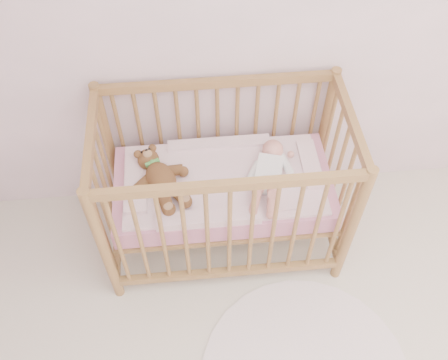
{
  "coord_description": "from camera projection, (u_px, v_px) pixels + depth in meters",
  "views": [
    {
      "loc": [
        -0.61,
        -0.11,
        2.74
      ],
      "look_at": [
        -0.46,
        1.55,
        0.62
      ],
      "focal_mm": 40.0,
      "sensor_mm": 36.0,
      "label": 1
    }
  ],
  "objects": [
    {
      "name": "crib",
      "position": [
        223.0,
        186.0,
        2.82
      ],
      "size": [
        1.36,
        0.76,
        1.0
      ],
      "primitive_type": null,
      "color": "olive",
      "rests_on": "floor"
    },
    {
      "name": "mattress",
      "position": [
        223.0,
        188.0,
        2.83
      ],
      "size": [
        1.22,
        0.62,
        0.13
      ],
      "primitive_type": "cube",
      "color": "pink",
      "rests_on": "crib"
    },
    {
      "name": "blanket",
      "position": [
        223.0,
        180.0,
        2.78
      ],
      "size": [
        1.1,
        0.58,
        0.06
      ],
      "primitive_type": null,
      "color": "#F4A8B8",
      "rests_on": "mattress"
    },
    {
      "name": "teddy_bear",
      "position": [
        161.0,
        177.0,
        2.68
      ],
      "size": [
        0.51,
        0.58,
        0.13
      ],
      "primitive_type": null,
      "rotation": [
        0.0,
        0.0,
        0.43
      ],
      "color": "brown",
      "rests_on": "blanket"
    },
    {
      "name": "wall_back",
      "position": [
        308.0,
        8.0,
        2.43
      ],
      "size": [
        4.0,
        0.02,
        2.7
      ],
      "primitive_type": "cube",
      "color": "beige",
      "rests_on": "floor"
    },
    {
      "name": "baby",
      "position": [
        269.0,
        171.0,
        2.72
      ],
      "size": [
        0.4,
        0.59,
        0.13
      ],
      "primitive_type": null,
      "rotation": [
        0.0,
        0.0,
        -0.28
      ],
      "color": "white",
      "rests_on": "blanket"
    }
  ]
}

